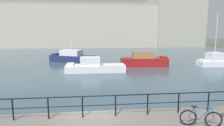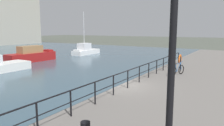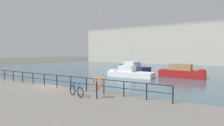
{
  "view_description": "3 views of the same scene",
  "coord_description": "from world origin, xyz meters",
  "px_view_note": "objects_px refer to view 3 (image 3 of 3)",
  "views": [
    {
      "loc": [
        0.02,
        -10.15,
        5.18
      ],
      "look_at": [
        1.46,
        3.37,
        3.01
      ],
      "focal_mm": 32.35,
      "sensor_mm": 36.0,
      "label": 1
    },
    {
      "loc": [
        -11.22,
        -6.35,
        4.42
      ],
      "look_at": [
        2.77,
        2.31,
        1.83
      ],
      "focal_mm": 34.12,
      "sensor_mm": 36.0,
      "label": 2
    },
    {
      "loc": [
        13.25,
        -11.63,
        4.03
      ],
      "look_at": [
        3.53,
        4.58,
        2.92
      ],
      "focal_mm": 29.29,
      "sensor_mm": 36.0,
      "label": 3
    }
  ],
  "objects_px": {
    "moored_harbor_tender": "(182,72)",
    "parked_bicycle": "(76,91)",
    "moored_red_daysailer": "(130,73)",
    "life_ring_stand": "(97,84)",
    "harbor_building": "(199,44)",
    "moored_cabin_cruiser": "(133,67)"
  },
  "relations": [
    {
      "from": "parked_bicycle",
      "to": "life_ring_stand",
      "type": "distance_m",
      "value": 1.72
    },
    {
      "from": "moored_red_daysailer",
      "to": "moored_harbor_tender",
      "type": "relative_size",
      "value": 1.08
    },
    {
      "from": "harbor_building",
      "to": "life_ring_stand",
      "type": "bearing_deg",
      "value": -90.17
    },
    {
      "from": "moored_red_daysailer",
      "to": "moored_harbor_tender",
      "type": "distance_m",
      "value": 8.24
    },
    {
      "from": "harbor_building",
      "to": "moored_red_daysailer",
      "type": "xyz_separation_m",
      "value": [
        -6.16,
        -42.54,
        -6.17
      ]
    },
    {
      "from": "moored_harbor_tender",
      "to": "moored_cabin_cruiser",
      "type": "bearing_deg",
      "value": 157.22
    },
    {
      "from": "harbor_building",
      "to": "moored_red_daysailer",
      "type": "relative_size",
      "value": 9.62
    },
    {
      "from": "harbor_building",
      "to": "moored_cabin_cruiser",
      "type": "distance_m",
      "value": 35.75
    },
    {
      "from": "moored_cabin_cruiser",
      "to": "life_ring_stand",
      "type": "xyz_separation_m",
      "value": [
        9.31,
        -26.03,
        1.2
      ]
    },
    {
      "from": "moored_red_daysailer",
      "to": "parked_bicycle",
      "type": "relative_size",
      "value": 4.44
    },
    {
      "from": "life_ring_stand",
      "to": "moored_red_daysailer",
      "type": "bearing_deg",
      "value": 108.93
    },
    {
      "from": "life_ring_stand",
      "to": "moored_harbor_tender",
      "type": "bearing_deg",
      "value": 85.75
    },
    {
      "from": "moored_cabin_cruiser",
      "to": "moored_harbor_tender",
      "type": "xyz_separation_m",
      "value": [
        10.86,
        -5.26,
        0.07
      ]
    },
    {
      "from": "moored_red_daysailer",
      "to": "life_ring_stand",
      "type": "distance_m",
      "value": 18.47
    },
    {
      "from": "life_ring_stand",
      "to": "harbor_building",
      "type": "bearing_deg",
      "value": 89.83
    },
    {
      "from": "moored_red_daysailer",
      "to": "moored_cabin_cruiser",
      "type": "distance_m",
      "value": 9.24
    },
    {
      "from": "harbor_building",
      "to": "moored_red_daysailer",
      "type": "bearing_deg",
      "value": -98.24
    },
    {
      "from": "harbor_building",
      "to": "moored_harbor_tender",
      "type": "distance_m",
      "value": 39.66
    },
    {
      "from": "moored_harbor_tender",
      "to": "parked_bicycle",
      "type": "height_order",
      "value": "moored_harbor_tender"
    },
    {
      "from": "moored_red_daysailer",
      "to": "life_ring_stand",
      "type": "bearing_deg",
      "value": 108.64
    },
    {
      "from": "moored_harbor_tender",
      "to": "parked_bicycle",
      "type": "relative_size",
      "value": 4.09
    },
    {
      "from": "parked_bicycle",
      "to": "life_ring_stand",
      "type": "relative_size",
      "value": 1.22
    }
  ]
}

